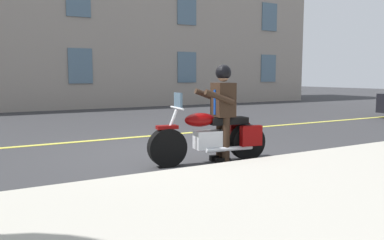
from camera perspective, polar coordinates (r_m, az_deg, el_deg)
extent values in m
plane|color=#333335|center=(7.99, -4.31, -4.63)|extent=(80.00, 80.00, 0.00)
cube|color=#B2ADA0|center=(4.47, 21.79, -13.10)|extent=(60.00, 5.00, 0.15)
cube|color=#E5DB4C|center=(9.81, -9.29, -2.59)|extent=(60.00, 0.16, 0.01)
cylinder|color=black|center=(6.60, -3.66, -4.08)|extent=(0.68, 0.29, 0.66)
cylinder|color=black|center=(7.23, 8.11, -3.21)|extent=(0.68, 0.29, 0.66)
cube|color=silver|center=(6.87, 2.69, -2.89)|extent=(0.59, 0.35, 0.32)
ellipsoid|color=#720505|center=(6.74, 1.16, 0.03)|extent=(0.59, 0.35, 0.24)
cube|color=black|center=(6.98, 5.32, -0.11)|extent=(0.73, 0.37, 0.12)
cube|color=#720505|center=(6.99, 8.68, -2.30)|extent=(0.41, 0.17, 0.36)
cube|color=#720505|center=(7.37, 6.94, -1.82)|extent=(0.41, 0.17, 0.36)
cylinder|color=silver|center=(6.56, -3.52, -1.75)|extent=(0.35, 0.10, 0.76)
cylinder|color=silver|center=(6.57, -2.21, 1.78)|extent=(0.12, 0.60, 0.04)
cube|color=#720505|center=(6.54, -3.69, -1.06)|extent=(0.38, 0.21, 0.06)
cylinder|color=silver|center=(6.89, 5.51, -4.24)|extent=(0.90, 0.20, 0.08)
cube|color=slate|center=(6.57, -2.05, 2.83)|extent=(0.08, 0.32, 0.28)
cylinder|color=black|center=(6.87, 5.00, -2.91)|extent=(0.14, 0.14, 0.84)
cube|color=black|center=(6.91, 4.53, -5.96)|extent=(0.27, 0.14, 0.10)
cylinder|color=black|center=(7.08, 4.13, -2.62)|extent=(0.14, 0.14, 0.84)
cube|color=black|center=(7.13, 3.67, -5.58)|extent=(0.27, 0.14, 0.10)
cube|color=black|center=(6.90, 4.61, 2.99)|extent=(0.37, 0.44, 0.60)
cube|color=navy|center=(6.83, 3.40, 2.63)|extent=(0.03, 0.07, 0.44)
cylinder|color=black|center=(6.62, 4.07, 3.37)|extent=(0.56, 0.17, 0.28)
cylinder|color=black|center=(7.02, 2.49, 3.55)|extent=(0.56, 0.17, 0.28)
sphere|color=tan|center=(6.89, 4.64, 6.56)|extent=(0.22, 0.22, 0.22)
sphere|color=black|center=(6.89, 4.65, 6.98)|extent=(0.28, 0.28, 0.28)
cube|color=slate|center=(23.79, 11.17, 7.47)|extent=(1.10, 0.06, 1.60)
cube|color=slate|center=(20.61, -0.76, 7.76)|extent=(1.10, 0.06, 1.60)
cube|color=slate|center=(18.59, -16.10, 7.65)|extent=(1.10, 0.06, 1.60)
cube|color=slate|center=(24.04, 11.33, 14.64)|extent=(1.10, 0.06, 1.60)
cube|color=slate|center=(20.90, -0.77, 16.01)|extent=(1.10, 0.06, 1.60)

